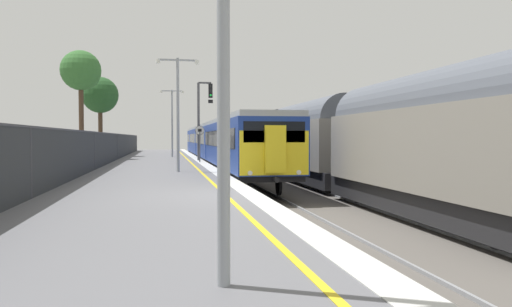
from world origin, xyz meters
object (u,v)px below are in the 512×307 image
object	(u,v)px
speed_limit_sign	(200,139)
platform_lamp_mid	(178,104)
background_tree_left	(99,96)
background_tree_centre	(82,73)
platform_lamp_far	(172,117)
freight_train_adjacent_track	(283,139)
commuter_train_at_platform	(217,142)
signal_gantry	(202,112)

from	to	relation	value
speed_limit_sign	platform_lamp_mid	bearing A→B (deg)	-100.65
background_tree_left	background_tree_centre	xyz separation A→B (m)	(-0.57, -5.38, 1.33)
platform_lamp_far	freight_train_adjacent_track	bearing A→B (deg)	-48.22
commuter_train_at_platform	platform_lamp_far	bearing A→B (deg)	141.38
speed_limit_sign	background_tree_centre	size ratio (longest dim) A/B	0.29
speed_limit_sign	platform_lamp_far	distance (m)	9.69
platform_lamp_mid	background_tree_centre	xyz separation A→B (m)	(-6.73, 15.51, 3.36)
signal_gantry	background_tree_centre	distance (m)	10.17
speed_limit_sign	signal_gantry	bearing A→B (deg)	82.22
freight_train_adjacent_track	speed_limit_sign	distance (m)	5.94
freight_train_adjacent_track	background_tree_centre	bearing A→B (deg)	157.80
freight_train_adjacent_track	speed_limit_sign	bearing A→B (deg)	-170.26
platform_lamp_mid	freight_train_adjacent_track	bearing A→B (deg)	52.35
signal_gantry	speed_limit_sign	size ratio (longest dim) A/B	2.32
commuter_train_at_platform	freight_train_adjacent_track	xyz separation A→B (m)	(4.00, -5.60, 0.23)
commuter_train_at_platform	background_tree_centre	size ratio (longest dim) A/B	5.07
freight_train_adjacent_track	background_tree_left	xyz separation A→B (m)	(-13.65, 11.19, 3.70)
freight_train_adjacent_track	signal_gantry	xyz separation A→B (m)	(-5.50, 1.59, 1.93)
platform_lamp_far	background_tree_left	world-z (taller)	background_tree_left
signal_gantry	background_tree_left	world-z (taller)	background_tree_left
signal_gantry	speed_limit_sign	world-z (taller)	signal_gantry
signal_gantry	background_tree_centre	bearing A→B (deg)	154.21
background_tree_centre	signal_gantry	bearing A→B (deg)	-25.79
freight_train_adjacent_track	speed_limit_sign	size ratio (longest dim) A/B	21.15
freight_train_adjacent_track	commuter_train_at_platform	bearing A→B (deg)	125.58
platform_lamp_mid	background_tree_centre	distance (m)	17.24
platform_lamp_far	background_tree_centre	xyz separation A→B (m)	(-6.73, -2.58, 3.22)
speed_limit_sign	platform_lamp_far	world-z (taller)	platform_lamp_far
freight_train_adjacent_track	background_tree_left	size ratio (longest dim) A/B	7.33
platform_lamp_mid	background_tree_left	world-z (taller)	background_tree_left
commuter_train_at_platform	speed_limit_sign	xyz separation A→B (m)	(-1.85, -6.60, 0.27)
signal_gantry	platform_lamp_mid	xyz separation A→B (m)	(-1.99, -11.29, -0.26)
commuter_train_at_platform	platform_lamp_far	distance (m)	4.90
freight_train_adjacent_track	signal_gantry	bearing A→B (deg)	163.90
commuter_train_at_platform	signal_gantry	size ratio (longest dim) A/B	7.51
freight_train_adjacent_track	platform_lamp_mid	distance (m)	12.37
background_tree_left	background_tree_centre	distance (m)	5.57
platform_lamp_mid	platform_lamp_far	xyz separation A→B (m)	(0.00, 18.08, 0.14)
freight_train_adjacent_track	background_tree_centre	xyz separation A→B (m)	(-14.22, 5.80, 5.04)
freight_train_adjacent_track	platform_lamp_far	world-z (taller)	platform_lamp_far
commuter_train_at_platform	platform_lamp_far	size ratio (longest dim) A/B	7.41
commuter_train_at_platform	signal_gantry	world-z (taller)	signal_gantry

